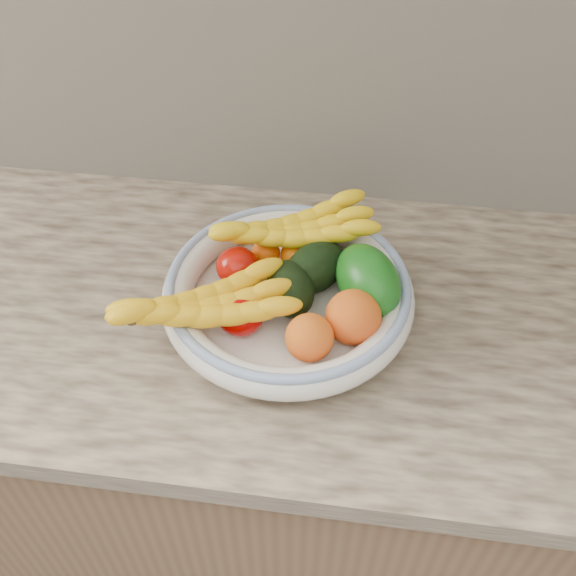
# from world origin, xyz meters

# --- Properties ---
(kitchen_counter) EXTENTS (2.44, 0.66, 1.40)m
(kitchen_counter) POSITION_xyz_m (0.00, 1.69, 0.46)
(kitchen_counter) COLOR brown
(kitchen_counter) RESTS_ON ground
(fruit_bowl) EXTENTS (0.39, 0.39, 0.08)m
(fruit_bowl) POSITION_xyz_m (0.00, 1.66, 0.95)
(fruit_bowl) COLOR silver
(fruit_bowl) RESTS_ON kitchen_counter
(clementine_back_left) EXTENTS (0.05, 0.05, 0.04)m
(clementine_back_left) POSITION_xyz_m (-0.05, 1.74, 0.95)
(clementine_back_left) COLOR #FF6405
(clementine_back_left) RESTS_ON fruit_bowl
(clementine_back_right) EXTENTS (0.07, 0.07, 0.05)m
(clementine_back_right) POSITION_xyz_m (0.02, 1.77, 0.95)
(clementine_back_right) COLOR #FF6805
(clementine_back_right) RESTS_ON fruit_bowl
(clementine_back_mid) EXTENTS (0.07, 0.07, 0.05)m
(clementine_back_mid) POSITION_xyz_m (0.00, 1.74, 0.95)
(clementine_back_mid) COLOR orange
(clementine_back_mid) RESTS_ON fruit_bowl
(tomato_left) EXTENTS (0.08, 0.08, 0.06)m
(tomato_left) POSITION_xyz_m (-0.09, 1.69, 0.96)
(tomato_left) COLOR #A90D05
(tomato_left) RESTS_ON fruit_bowl
(tomato_near_left) EXTENTS (0.09, 0.09, 0.06)m
(tomato_near_left) POSITION_xyz_m (-0.06, 1.60, 0.96)
(tomato_near_left) COLOR #A50100
(tomato_near_left) RESTS_ON fruit_bowl
(avocado_center) EXTENTS (0.10, 0.12, 0.07)m
(avocado_center) POSITION_xyz_m (0.00, 1.66, 0.96)
(avocado_center) COLOR black
(avocado_center) RESTS_ON fruit_bowl
(avocado_right) EXTENTS (0.13, 0.14, 0.08)m
(avocado_right) POSITION_xyz_m (0.04, 1.71, 0.96)
(avocado_right) COLOR black
(avocado_right) RESTS_ON fruit_bowl
(green_mango) EXTENTS (0.16, 0.17, 0.12)m
(green_mango) POSITION_xyz_m (0.12, 1.68, 0.98)
(green_mango) COLOR #0F530F
(green_mango) RESTS_ON fruit_bowl
(peach_front) EXTENTS (0.09, 0.09, 0.07)m
(peach_front) POSITION_xyz_m (0.04, 1.56, 0.97)
(peach_front) COLOR orange
(peach_front) RESTS_ON fruit_bowl
(peach_right) EXTENTS (0.10, 0.10, 0.08)m
(peach_right) POSITION_xyz_m (0.10, 1.61, 0.97)
(peach_right) COLOR orange
(peach_right) RESTS_ON fruit_bowl
(banana_bunch_back) EXTENTS (0.30, 0.20, 0.08)m
(banana_bunch_back) POSITION_xyz_m (-0.01, 1.76, 0.99)
(banana_bunch_back) COLOR yellow
(banana_bunch_back) RESTS_ON fruit_bowl
(banana_bunch_front) EXTENTS (0.31, 0.23, 0.08)m
(banana_bunch_front) POSITION_xyz_m (-0.11, 1.58, 0.98)
(banana_bunch_front) COLOR yellow
(banana_bunch_front) RESTS_ON fruit_bowl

